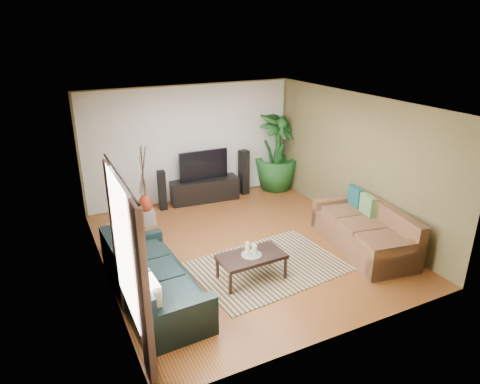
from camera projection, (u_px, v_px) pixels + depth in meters
floor at (245, 247)px, 8.06m from camera, size 5.50×5.50×0.00m
ceiling at (245, 103)px, 7.08m from camera, size 5.50×5.50×0.00m
wall_back at (191, 144)px, 9.87m from camera, size 5.00×0.00×5.00m
wall_front at (345, 247)px, 5.27m from camera, size 5.00×0.00×5.00m
wall_left at (99, 204)px, 6.54m from camera, size 0.00×5.50×5.50m
wall_right at (356, 161)px, 8.59m from camera, size 0.00×5.50×5.50m
backwall_panel at (192, 144)px, 9.86m from camera, size 4.90×0.00×4.90m
window_pane at (122, 246)px, 5.19m from camera, size 0.00×1.80×1.80m
curtain_near at (144, 295)px, 4.68m from camera, size 0.08×0.35×2.20m
curtain_far at (116, 238)px, 5.93m from camera, size 0.08×0.35×2.20m
curtain_rod at (119, 176)px, 4.89m from camera, size 0.03×1.90×0.03m
sofa_left at (153, 276)px, 6.36m from camera, size 1.12×2.39×0.85m
sofa_right at (363, 227)px, 7.91m from camera, size 1.36×2.36×0.85m
area_rug at (268, 266)px, 7.41m from camera, size 2.65×2.00×0.01m
coffee_table at (251, 267)px, 6.99m from camera, size 1.09×0.62×0.44m
candle_tray at (251, 255)px, 6.91m from camera, size 0.33×0.33×0.01m
candle_tall at (247, 248)px, 6.87m from camera, size 0.07×0.07×0.22m
candle_mid at (255, 250)px, 6.86m from camera, size 0.07×0.07×0.17m
candle_short at (254, 248)px, 6.96m from camera, size 0.07×0.07×0.14m
tv_stand at (204, 190)px, 10.13m from camera, size 1.64×0.63×0.53m
television at (204, 165)px, 9.90m from camera, size 1.17×0.06×0.69m
speaker_left at (162, 190)px, 9.57m from camera, size 0.17×0.19×0.91m
speaker_right at (244, 172)px, 10.46m from camera, size 0.23×0.25×1.10m
potted_plant at (277, 152)px, 10.65m from camera, size 1.37×1.37×1.94m
plant_pot at (276, 183)px, 10.95m from camera, size 0.36×0.36×0.28m
pedestal at (147, 217)px, 8.96m from camera, size 0.32×0.32×0.31m
vase at (146, 204)px, 8.85m from camera, size 0.29×0.29×0.40m
side_table at (125, 238)px, 7.87m from camera, size 0.56×0.56×0.51m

